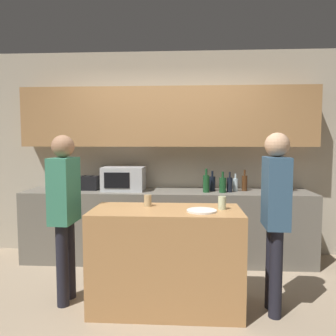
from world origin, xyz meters
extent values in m
plane|color=gray|center=(0.00, 0.00, 0.00)|extent=(14.00, 14.00, 0.00)
cube|color=#B2A893|center=(0.00, 1.74, 1.35)|extent=(6.40, 0.08, 2.70)
cube|color=#A37547|center=(0.00, 1.54, 1.83)|extent=(3.74, 0.32, 0.75)
cube|color=#6B665B|center=(0.00, 1.39, 0.45)|extent=(3.60, 0.62, 0.89)
cube|color=#B27F4C|center=(0.07, 0.19, 0.45)|extent=(1.34, 0.61, 0.91)
cube|color=#B7BABC|center=(-0.55, 1.41, 1.04)|extent=(0.52, 0.38, 0.30)
cube|color=black|center=(-0.60, 1.21, 1.04)|extent=(0.31, 0.01, 0.19)
cube|color=black|center=(-1.02, 1.41, 0.98)|extent=(0.26, 0.16, 0.18)
cube|color=black|center=(-1.07, 1.41, 1.07)|extent=(0.02, 0.11, 0.01)
cube|color=black|center=(-0.97, 1.41, 1.07)|extent=(0.02, 0.11, 0.01)
cylinder|color=#333D4C|center=(1.47, 1.41, 0.94)|extent=(0.14, 0.14, 0.10)
cylinder|color=#38662D|center=(1.47, 1.41, 1.08)|extent=(0.01, 0.01, 0.18)
sphere|color=#B25199|center=(1.47, 1.41, 1.22)|extent=(0.13, 0.13, 0.13)
cylinder|color=#194723|center=(0.49, 1.30, 1.00)|extent=(0.08, 0.08, 0.21)
cylinder|color=#194723|center=(0.49, 1.30, 1.14)|extent=(0.03, 0.03, 0.08)
cylinder|color=black|center=(0.57, 1.42, 0.98)|extent=(0.08, 0.08, 0.18)
cylinder|color=black|center=(0.57, 1.42, 1.11)|extent=(0.03, 0.03, 0.07)
cylinder|color=#194723|center=(0.69, 1.29, 0.98)|extent=(0.08, 0.08, 0.18)
cylinder|color=#194723|center=(0.69, 1.29, 1.11)|extent=(0.03, 0.03, 0.07)
cylinder|color=black|center=(0.78, 1.33, 0.98)|extent=(0.07, 0.07, 0.18)
cylinder|color=black|center=(0.78, 1.33, 1.11)|extent=(0.02, 0.02, 0.07)
cylinder|color=silver|center=(0.86, 1.42, 0.97)|extent=(0.07, 0.07, 0.16)
cylinder|color=silver|center=(0.86, 1.42, 1.08)|extent=(0.02, 0.02, 0.06)
cylinder|color=#472814|center=(0.98, 1.45, 0.99)|extent=(0.07, 0.07, 0.19)
cylinder|color=#472814|center=(0.98, 1.45, 1.12)|extent=(0.02, 0.02, 0.08)
cylinder|color=white|center=(0.38, 0.10, 0.92)|extent=(0.26, 0.26, 0.01)
cylinder|color=beige|center=(0.57, 0.21, 0.97)|extent=(0.07, 0.07, 0.12)
cylinder|color=tan|center=(-0.11, 0.31, 0.96)|extent=(0.07, 0.07, 0.11)
cylinder|color=black|center=(1.02, 0.07, 0.39)|extent=(0.11, 0.11, 0.77)
cylinder|color=black|center=(1.02, 0.23, 0.39)|extent=(0.11, 0.11, 0.77)
cube|color=#31506C|center=(1.02, 0.15, 1.08)|extent=(0.21, 0.35, 0.61)
sphere|color=tan|center=(1.02, 0.15, 1.49)|extent=(0.21, 0.21, 0.21)
cylinder|color=black|center=(-0.88, 0.31, 0.38)|extent=(0.11, 0.11, 0.76)
cylinder|color=black|center=(-0.89, 0.15, 0.38)|extent=(0.11, 0.11, 0.76)
cube|color=#377F62|center=(-0.88, 0.23, 1.07)|extent=(0.21, 0.35, 0.60)
sphere|color=#9E7051|center=(-0.88, 0.23, 1.47)|extent=(0.21, 0.21, 0.21)
camera|label=1|loc=(0.25, -2.70, 1.52)|focal=35.00mm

